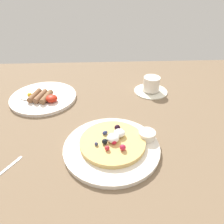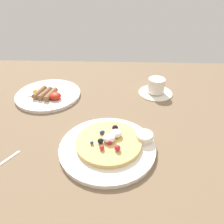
# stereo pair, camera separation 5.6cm
# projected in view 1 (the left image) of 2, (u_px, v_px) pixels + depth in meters

# --- Properties ---
(ground_plane) EXTENTS (2.03, 1.18, 0.03)m
(ground_plane) POSITION_uv_depth(u_px,v_px,m) (89.00, 127.00, 0.81)
(ground_plane) COLOR brown
(pancake_plate) EXTENTS (0.30, 0.30, 0.01)m
(pancake_plate) POSITION_uv_depth(u_px,v_px,m) (112.00, 148.00, 0.68)
(pancake_plate) COLOR white
(pancake_plate) RESTS_ON ground_plane
(pancake_with_berries) EXTENTS (0.20, 0.20, 0.04)m
(pancake_with_berries) POSITION_uv_depth(u_px,v_px,m) (113.00, 142.00, 0.68)
(pancake_with_berries) COLOR tan
(pancake_with_berries) RESTS_ON pancake_plate
(syrup_ramekin) EXTENTS (0.05, 0.05, 0.03)m
(syrup_ramekin) POSITION_uv_depth(u_px,v_px,m) (147.00, 135.00, 0.70)
(syrup_ramekin) COLOR white
(syrup_ramekin) RESTS_ON pancake_plate
(breakfast_plate) EXTENTS (0.27, 0.27, 0.01)m
(breakfast_plate) POSITION_uv_depth(u_px,v_px,m) (44.00, 98.00, 0.94)
(breakfast_plate) COLOR silver
(breakfast_plate) RESTS_ON ground_plane
(fried_breakfast) EXTENTS (0.16, 0.10, 0.03)m
(fried_breakfast) POSITION_uv_depth(u_px,v_px,m) (41.00, 97.00, 0.91)
(fried_breakfast) COLOR brown
(fried_breakfast) RESTS_ON breakfast_plate
(coffee_saucer) EXTENTS (0.15, 0.15, 0.01)m
(coffee_saucer) POSITION_uv_depth(u_px,v_px,m) (151.00, 91.00, 0.99)
(coffee_saucer) COLOR white
(coffee_saucer) RESTS_ON ground_plane
(coffee_cup) EXTENTS (0.07, 0.10, 0.06)m
(coffee_cup) POSITION_uv_depth(u_px,v_px,m) (151.00, 83.00, 0.97)
(coffee_cup) COLOR white
(coffee_cup) RESTS_ON coffee_saucer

